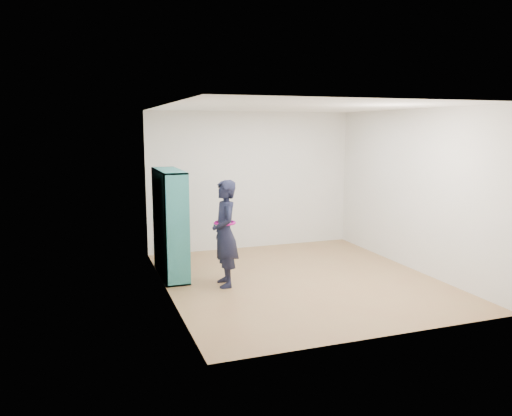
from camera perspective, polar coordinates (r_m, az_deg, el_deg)
name	(u,v)px	position (r m, az deg, el deg)	size (l,w,h in m)	color
floor	(299,279)	(7.75, 4.97, -8.14)	(4.50, 4.50, 0.00)	#966944
ceiling	(302,107)	(7.41, 5.26, 11.44)	(4.50, 4.50, 0.00)	white
wall_left	(166,202)	(6.89, -10.21, 0.67)	(0.02, 4.50, 2.60)	silver
wall_right	(413,190)	(8.49, 17.50, 1.97)	(0.02, 4.50, 2.60)	silver
wall_back	(252,181)	(9.55, -0.49, 3.15)	(4.00, 0.02, 2.60)	silver
wall_front	(387,222)	(5.53, 14.80, -1.58)	(4.00, 0.02, 2.60)	silver
bookshelf	(168,225)	(7.87, -9.98, -1.91)	(0.36, 1.25, 1.67)	#287D74
person	(225,233)	(7.27, -3.57, -2.91)	(0.41, 0.59, 1.56)	black
smartphone	(214,226)	(7.30, -4.78, -2.06)	(0.02, 0.11, 0.13)	silver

